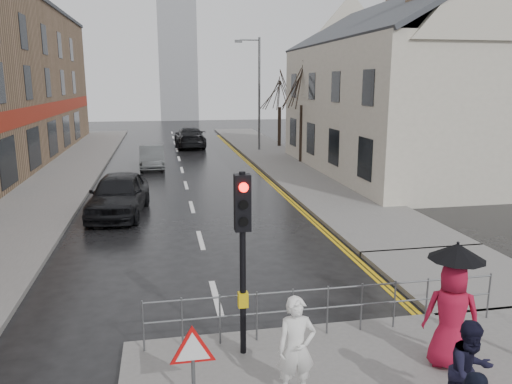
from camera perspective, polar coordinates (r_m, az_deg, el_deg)
name	(u,v)px	position (r m, az deg, el deg)	size (l,w,h in m)	color
ground	(234,366)	(9.57, -2.50, -19.26)	(120.00, 120.00, 0.00)	black
left_pavement	(71,167)	(31.91, -20.38, 2.73)	(4.00, 44.00, 0.14)	#605E5B
right_pavement	(275,156)	(34.29, 2.17, 4.13)	(4.00, 40.00, 0.14)	#605E5B
pavement_bridge_right	(463,275)	(14.33, 22.53, -8.79)	(4.00, 4.20, 0.14)	#605E5B
building_right_cream	(401,87)	(29.19, 16.26, 11.48)	(9.00, 16.40, 10.10)	beige
church_tower	(177,52)	(70.22, -8.99, 15.54)	(5.00, 5.00, 18.00)	gray
traffic_signal_near_left	(243,232)	(8.75, -1.54, -4.63)	(0.28, 0.27, 3.40)	black
guard_railing_front	(328,300)	(10.10, 8.20, -12.07)	(7.14, 0.04, 1.00)	#595B5E
warning_sign	(193,353)	(7.94, -7.24, -17.81)	(0.80, 0.07, 1.35)	#595B5E
street_lamp	(257,87)	(36.73, 0.10, 11.94)	(1.83, 0.25, 8.00)	#595B5E
tree_near	(302,80)	(31.28, 5.34, 12.59)	(2.40, 2.40, 6.58)	#2E2319
tree_far	(280,90)	(39.15, 2.73, 11.55)	(2.40, 2.40, 5.64)	#2E2319
pedestrian_a	(296,348)	(8.15, 4.63, -17.37)	(0.61, 0.40, 1.68)	white
pedestrian_b	(470,372)	(8.26, 23.27, -18.42)	(0.77, 0.60, 1.57)	black
pedestrian_with_umbrella	(453,303)	(9.39, 21.55, -11.74)	(1.11, 0.96, 2.25)	#A2122E
car_parked	(119,194)	(19.89, -15.42, -0.24)	(1.92, 4.78, 1.63)	black
car_mid	(152,157)	(30.36, -11.83, 3.91)	(1.40, 4.01, 1.32)	#444749
car_far	(190,137)	(39.73, -7.57, 6.21)	(2.21, 5.43, 1.58)	black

